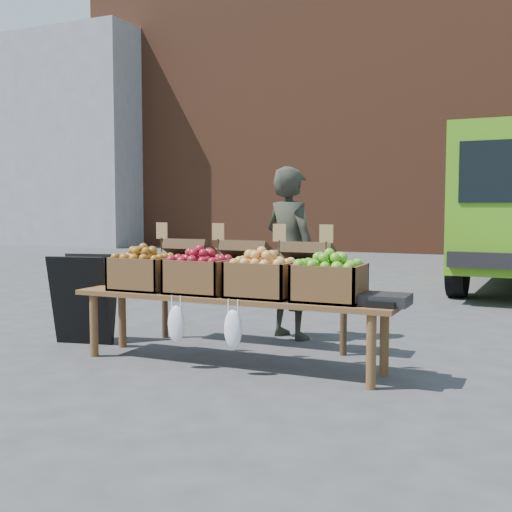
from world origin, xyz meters
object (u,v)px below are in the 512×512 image
at_px(crate_russet_pears, 200,276).
at_px(weighing_scale, 386,300).
at_px(back_table, 249,290).
at_px(display_bench, 230,330).
at_px(vendor, 290,253).
at_px(chalkboard_sign, 84,299).
at_px(crate_golden_apples, 144,273).
at_px(crate_green_apples, 329,283).
at_px(crate_red_apples, 262,279).

distance_m(crate_russet_pears, weighing_scale, 1.53).
distance_m(back_table, display_bench, 0.78).
xyz_separation_m(vendor, chalkboard_sign, (-1.65, -1.04, -0.41)).
height_order(chalkboard_sign, weighing_scale, chalkboard_sign).
bearing_deg(crate_russet_pears, chalkboard_sign, 172.09).
xyz_separation_m(vendor, crate_russet_pears, (-0.31, -1.23, -0.12)).
height_order(vendor, crate_russet_pears, vendor).
bearing_deg(back_table, weighing_scale, -26.82).
bearing_deg(chalkboard_sign, crate_russet_pears, -20.43).
xyz_separation_m(crate_golden_apples, crate_russet_pears, (0.55, 0.00, 0.00)).
distance_m(chalkboard_sign, weighing_scale, 2.88).
height_order(back_table, display_bench, back_table).
height_order(vendor, crate_golden_apples, vendor).
bearing_deg(crate_green_apples, crate_golden_apples, 180.00).
height_order(chalkboard_sign, crate_russet_pears, crate_russet_pears).
bearing_deg(crate_russet_pears, back_table, 82.03).
xyz_separation_m(crate_red_apples, crate_green_apples, (0.55, 0.00, 0.00)).
height_order(display_bench, crate_red_apples, crate_red_apples).
relative_size(vendor, chalkboard_sign, 1.97).
bearing_deg(crate_golden_apples, crate_russet_pears, 0.00).
bearing_deg(weighing_scale, crate_russet_pears, 180.00).
bearing_deg(crate_golden_apples, back_table, 47.89).
xyz_separation_m(crate_russet_pears, crate_green_apples, (1.10, 0.00, 0.00)).
height_order(crate_russet_pears, crate_red_apples, same).
distance_m(vendor, display_bench, 1.34).
distance_m(chalkboard_sign, crate_green_apples, 2.47).
xyz_separation_m(crate_green_apples, weighing_scale, (0.43, 0.00, -0.10)).
relative_size(display_bench, crate_russet_pears, 5.40).
relative_size(vendor, weighing_scale, 4.88).
relative_size(crate_golden_apples, crate_russet_pears, 1.00).
relative_size(chalkboard_sign, crate_golden_apples, 1.68).
height_order(crate_golden_apples, crate_green_apples, same).
relative_size(crate_golden_apples, weighing_scale, 1.47).
height_order(back_table, crate_russet_pears, back_table).
bearing_deg(back_table, chalkboard_sign, -159.71).
distance_m(vendor, crate_red_apples, 1.26).
distance_m(crate_red_apples, weighing_scale, 0.98).
bearing_deg(crate_golden_apples, weighing_scale, 0.00).
bearing_deg(chalkboard_sign, weighing_scale, -16.24).
bearing_deg(weighing_scale, crate_red_apples, 180.00).
distance_m(chalkboard_sign, crate_russet_pears, 1.39).
bearing_deg(crate_russet_pears, crate_golden_apples, 180.00).
bearing_deg(crate_golden_apples, crate_green_apples, 0.00).
height_order(chalkboard_sign, crate_green_apples, crate_green_apples).
relative_size(crate_red_apples, crate_green_apples, 1.00).
distance_m(vendor, weighing_scale, 1.74).
distance_m(display_bench, crate_russet_pears, 0.51).
height_order(vendor, chalkboard_sign, vendor).
bearing_deg(back_table, vendor, 67.42).
bearing_deg(weighing_scale, display_bench, 180.00).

